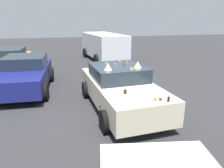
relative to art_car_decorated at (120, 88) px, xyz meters
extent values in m
plane|color=#2D2D30|center=(-0.05, 0.00, -0.73)|extent=(60.00, 60.00, 0.00)
cube|color=beige|center=(-0.05, 0.00, -0.10)|extent=(4.62, 2.15, 0.72)
cube|color=#1E2833|center=(0.24, 0.02, 0.49)|extent=(1.96, 1.82, 0.46)
cylinder|color=black|center=(-1.38, -1.04, -0.41)|extent=(0.65, 0.26, 0.64)
cylinder|color=black|center=(-1.51, 0.84, -0.41)|extent=(0.65, 0.26, 0.64)
cylinder|color=black|center=(1.41, -0.85, -0.41)|extent=(0.65, 0.26, 0.64)
cylinder|color=black|center=(1.28, 1.03, -0.41)|extent=(0.65, 0.26, 0.64)
ellipsoid|color=black|center=(-0.25, -0.95, 0.02)|extent=(0.17, 0.03, 0.13)
ellipsoid|color=black|center=(-0.39, -0.96, -0.21)|extent=(0.14, 0.03, 0.11)
ellipsoid|color=black|center=(-0.88, 0.87, -0.25)|extent=(0.13, 0.03, 0.10)
ellipsoid|color=black|center=(-0.69, -0.98, -0.19)|extent=(0.18, 0.03, 0.10)
ellipsoid|color=black|center=(0.02, -0.93, -0.25)|extent=(0.11, 0.03, 0.08)
ellipsoid|color=black|center=(1.78, -0.81, -0.09)|extent=(0.15, 0.03, 0.10)
cylinder|color=tan|center=(-1.24, 0.25, 0.33)|extent=(0.12, 0.12, 0.13)
cylinder|color=black|center=(-2.11, -0.66, 0.33)|extent=(0.09, 0.09, 0.13)
cone|color=tan|center=(-1.79, -0.14, 0.29)|extent=(0.07, 0.07, 0.07)
cylinder|color=black|center=(-1.30, 0.22, 0.32)|extent=(0.10, 0.10, 0.12)
sphere|color=#A87A38|center=(-1.96, -0.38, 0.30)|extent=(0.08, 0.08, 0.08)
cylinder|color=silver|center=(-1.07, -0.34, 0.32)|extent=(0.12, 0.12, 0.12)
cylinder|color=#51381E|center=(-1.99, -0.51, 0.29)|extent=(0.10, 0.10, 0.07)
cylinder|color=gray|center=(-0.33, -0.25, 0.75)|extent=(0.06, 0.06, 0.06)
cone|color=orange|center=(-0.33, -0.26, 0.75)|extent=(0.11, 0.11, 0.07)
cylinder|color=gray|center=(0.59, 0.36, 0.75)|extent=(0.08, 0.08, 0.06)
cylinder|color=gray|center=(0.36, 0.08, 0.75)|extent=(0.07, 0.07, 0.06)
cone|color=orange|center=(0.92, -0.24, 0.77)|extent=(0.07, 0.07, 0.09)
cylinder|color=gray|center=(-0.23, -0.47, 0.75)|extent=(0.06, 0.06, 0.06)
cylinder|color=#51381E|center=(0.30, -0.23, 0.75)|extent=(0.06, 0.06, 0.06)
cone|color=black|center=(0.19, 0.41, 0.76)|extent=(0.07, 0.07, 0.08)
cone|color=tan|center=(-0.44, -0.28, 0.77)|extent=(0.05, 0.05, 0.10)
cylinder|color=#A87A38|center=(0.42, -0.37, 0.78)|extent=(0.08, 0.08, 0.11)
cone|color=#D8BC7F|center=(-0.24, -0.52, 0.83)|extent=(0.25, 0.25, 0.22)
cone|color=#D8BC7F|center=(-0.30, 0.49, 0.83)|extent=(0.25, 0.25, 0.22)
cube|color=silver|center=(8.93, -1.24, 0.39)|extent=(5.50, 2.67, 1.63)
cube|color=#1E2833|center=(10.76, -1.00, 0.72)|extent=(0.34, 1.78, 0.59)
cylinder|color=black|center=(10.37, -0.01, -0.37)|extent=(0.74, 0.33, 0.72)
cylinder|color=black|center=(10.63, -2.06, -0.37)|extent=(0.74, 0.33, 0.72)
cylinder|color=black|center=(7.22, -0.41, -0.37)|extent=(0.74, 0.33, 0.72)
cylinder|color=black|center=(7.48, -2.46, -0.37)|extent=(0.74, 0.33, 0.72)
cube|color=gold|center=(5.71, 4.67, -0.09)|extent=(4.38, 1.87, 0.70)
cube|color=#1E2833|center=(5.49, 4.67, 0.51)|extent=(1.81, 1.68, 0.50)
cylinder|color=black|center=(7.04, 3.73, -0.39)|extent=(0.68, 0.23, 0.68)
cylinder|color=black|center=(4.35, 3.78, -0.39)|extent=(0.68, 0.23, 0.68)
cube|color=navy|center=(2.68, 3.44, -0.09)|extent=(4.29, 2.02, 0.70)
cube|color=#1E2833|center=(3.05, 3.42, 0.50)|extent=(1.89, 1.76, 0.48)
cylinder|color=black|center=(1.33, 2.58, -0.39)|extent=(0.68, 0.25, 0.67)
cylinder|color=black|center=(3.94, 2.44, -0.39)|extent=(0.68, 0.25, 0.67)
cylinder|color=black|center=(4.03, 4.30, -0.39)|extent=(0.68, 0.25, 0.67)
camera|label=1|loc=(-6.52, 1.87, 2.26)|focal=33.43mm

